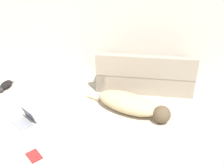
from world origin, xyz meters
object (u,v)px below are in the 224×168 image
at_px(cat, 5,85).
at_px(laptop_open, 26,119).
at_px(couch, 145,76).
at_px(book_red, 34,156).
at_px(dog, 131,104).

distance_m(cat, laptop_open, 1.46).
bearing_deg(laptop_open, cat, 167.65).
distance_m(couch, laptop_open, 2.54).
relative_size(cat, laptop_open, 1.21).
height_order(laptop_open, book_red, laptop_open).
height_order(couch, dog, couch).
bearing_deg(couch, cat, 9.08).
bearing_deg(cat, book_red, 41.48).
distance_m(dog, cat, 2.80).
height_order(dog, book_red, dog).
xyz_separation_m(cat, laptop_open, (1.01, -1.06, 0.01)).
distance_m(couch, cat, 3.01).
bearing_deg(book_red, couch, 58.15).
bearing_deg(couch, dog, 77.39).
relative_size(dog, book_red, 5.81).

